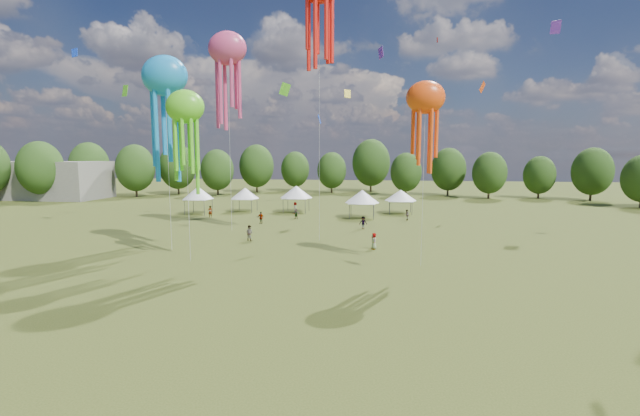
# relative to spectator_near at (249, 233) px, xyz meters

# --- Properties ---
(spectator_near) EXTENTS (1.03, 0.92, 1.74)m
(spectator_near) POSITION_rel_spectator_near_xyz_m (0.00, 0.00, 0.00)
(spectator_near) COLOR gray
(spectator_near) RESTS_ON ground
(spectators_far) EXTENTS (29.99, 26.02, 1.83)m
(spectators_far) POSITION_rel_spectator_near_xyz_m (5.43, 13.63, -0.04)
(spectators_far) COLOR gray
(spectators_far) RESTS_ON ground
(festival_tents) EXTENTS (36.94, 10.89, 4.43)m
(festival_tents) POSITION_rel_spectator_near_xyz_m (1.56, 22.53, 2.34)
(festival_tents) COLOR #47474C
(festival_tents) RESTS_ON ground
(show_kites) EXTENTS (27.81, 18.45, 28.70)m
(show_kites) POSITION_rel_spectator_near_xyz_m (0.38, -1.20, 17.16)
(show_kites) COLOR #1989D5
(show_kites) RESTS_ON ground
(treeline) EXTENTS (201.57, 95.24, 13.43)m
(treeline) POSITION_rel_spectator_near_xyz_m (2.71, 29.61, 5.67)
(treeline) COLOR #38281C
(treeline) RESTS_ON ground
(hangar) EXTENTS (40.00, 12.00, 8.00)m
(hangar) POSITION_rel_spectator_near_xyz_m (-65.43, 39.10, 3.13)
(hangar) COLOR gray
(hangar) RESTS_ON ground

